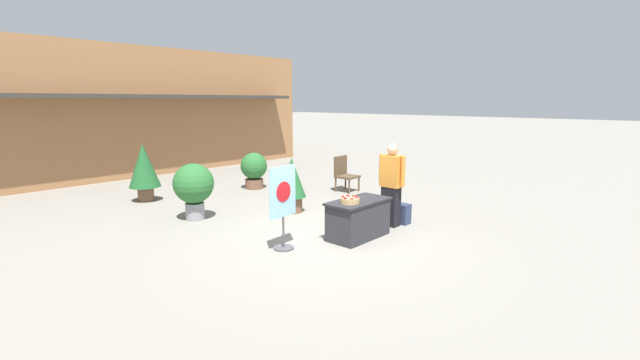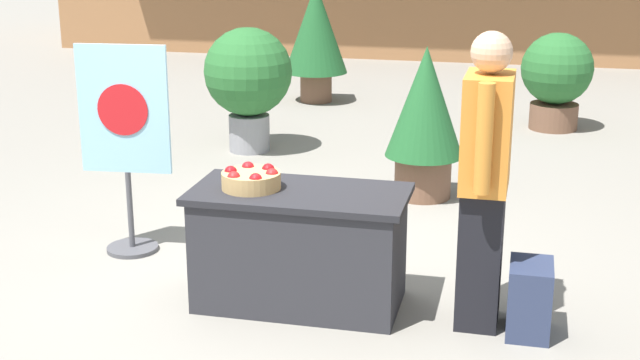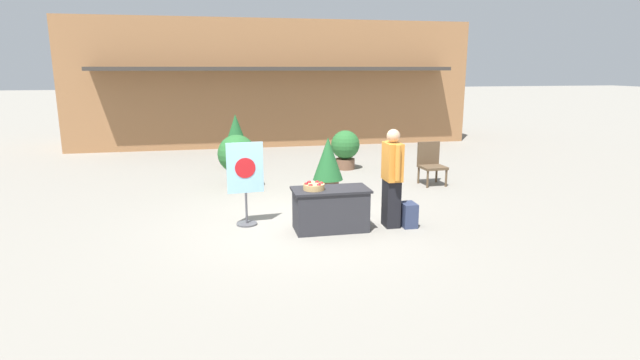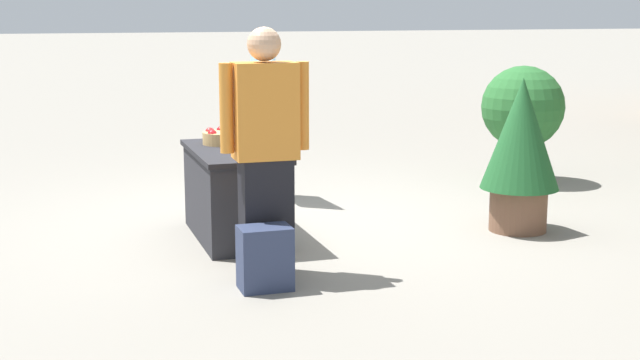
{
  "view_description": "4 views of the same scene",
  "coord_description": "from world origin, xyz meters",
  "px_view_note": "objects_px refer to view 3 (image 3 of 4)",
  "views": [
    {
      "loc": [
        -5.82,
        -5.22,
        2.56
      ],
      "look_at": [
        0.19,
        0.27,
        1.03
      ],
      "focal_mm": 24.0,
      "sensor_mm": 36.0,
      "label": 1
    },
    {
      "loc": [
        1.63,
        -5.39,
        2.31
      ],
      "look_at": [
        0.4,
        -0.14,
        0.67
      ],
      "focal_mm": 50.0,
      "sensor_mm": 36.0,
      "label": 2
    },
    {
      "loc": [
        -1.48,
        -8.42,
        2.69
      ],
      "look_at": [
        0.19,
        -0.54,
        0.88
      ],
      "focal_mm": 28.0,
      "sensor_mm": 36.0,
      "label": 3
    },
    {
      "loc": [
        7.19,
        -1.99,
        1.82
      ],
      "look_at": [
        0.65,
        0.08,
        0.49
      ],
      "focal_mm": 50.0,
      "sensor_mm": 36.0,
      "label": 4
    }
  ],
  "objects_px": {
    "display_table": "(331,209)",
    "potted_plant_near_right": "(236,136)",
    "apple_basket": "(314,186)",
    "backpack": "(408,215)",
    "potted_plant_far_left": "(328,164)",
    "poster_board": "(245,179)",
    "potted_plant_near_left": "(345,147)",
    "person_visitor": "(392,177)",
    "patio_chair": "(431,162)",
    "potted_plant_far_right": "(237,156)"
  },
  "relations": [
    {
      "from": "display_table",
      "to": "potted_plant_near_right",
      "type": "distance_m",
      "value": 6.01
    },
    {
      "from": "display_table",
      "to": "apple_basket",
      "type": "xyz_separation_m",
      "value": [
        -0.29,
        -0.02,
        0.42
      ]
    },
    {
      "from": "backpack",
      "to": "potted_plant_far_left",
      "type": "bearing_deg",
      "value": 110.5
    },
    {
      "from": "poster_board",
      "to": "potted_plant_near_left",
      "type": "distance_m",
      "value": 5.34
    },
    {
      "from": "person_visitor",
      "to": "backpack",
      "type": "relative_size",
      "value": 4.04
    },
    {
      "from": "potted_plant_near_left",
      "to": "potted_plant_near_right",
      "type": "bearing_deg",
      "value": 164.0
    },
    {
      "from": "potted_plant_far_left",
      "to": "poster_board",
      "type": "bearing_deg",
      "value": -137.38
    },
    {
      "from": "patio_chair",
      "to": "potted_plant_far_left",
      "type": "bearing_deg",
      "value": -80.42
    },
    {
      "from": "display_table",
      "to": "potted_plant_near_left",
      "type": "xyz_separation_m",
      "value": [
        1.58,
        5.02,
        0.23
      ]
    },
    {
      "from": "poster_board",
      "to": "potted_plant_far_right",
      "type": "height_order",
      "value": "poster_board"
    },
    {
      "from": "apple_basket",
      "to": "person_visitor",
      "type": "distance_m",
      "value": 1.36
    },
    {
      "from": "patio_chair",
      "to": "potted_plant_far_left",
      "type": "relative_size",
      "value": 0.78
    },
    {
      "from": "backpack",
      "to": "patio_chair",
      "type": "height_order",
      "value": "patio_chair"
    },
    {
      "from": "potted_plant_near_right",
      "to": "potted_plant_far_right",
      "type": "bearing_deg",
      "value": -92.15
    },
    {
      "from": "display_table",
      "to": "potted_plant_far_right",
      "type": "bearing_deg",
      "value": 112.35
    },
    {
      "from": "display_table",
      "to": "potted_plant_near_left",
      "type": "distance_m",
      "value": 5.27
    },
    {
      "from": "apple_basket",
      "to": "person_visitor",
      "type": "relative_size",
      "value": 0.21
    },
    {
      "from": "poster_board",
      "to": "potted_plant_near_right",
      "type": "bearing_deg",
      "value": 173.88
    },
    {
      "from": "poster_board",
      "to": "potted_plant_far_right",
      "type": "xyz_separation_m",
      "value": [
        -0.02,
        2.8,
        -0.07
      ]
    },
    {
      "from": "backpack",
      "to": "poster_board",
      "type": "height_order",
      "value": "poster_board"
    },
    {
      "from": "apple_basket",
      "to": "potted_plant_near_right",
      "type": "xyz_separation_m",
      "value": [
        -1.01,
        5.87,
        0.08
      ]
    },
    {
      "from": "patio_chair",
      "to": "potted_plant_near_left",
      "type": "height_order",
      "value": "potted_plant_near_left"
    },
    {
      "from": "display_table",
      "to": "apple_basket",
      "type": "distance_m",
      "value": 0.51
    },
    {
      "from": "display_table",
      "to": "backpack",
      "type": "height_order",
      "value": "display_table"
    },
    {
      "from": "patio_chair",
      "to": "potted_plant_far_left",
      "type": "distance_m",
      "value": 2.68
    },
    {
      "from": "potted_plant_far_left",
      "to": "potted_plant_near_left",
      "type": "relative_size",
      "value": 1.2
    },
    {
      "from": "potted_plant_near_left",
      "to": "potted_plant_near_right",
      "type": "relative_size",
      "value": 0.72
    },
    {
      "from": "apple_basket",
      "to": "person_visitor",
      "type": "height_order",
      "value": "person_visitor"
    },
    {
      "from": "display_table",
      "to": "backpack",
      "type": "distance_m",
      "value": 1.37
    },
    {
      "from": "apple_basket",
      "to": "potted_plant_near_left",
      "type": "bearing_deg",
      "value": 69.65
    },
    {
      "from": "person_visitor",
      "to": "apple_basket",
      "type": "bearing_deg",
      "value": 0.95
    },
    {
      "from": "potted_plant_far_left",
      "to": "potted_plant_near_right",
      "type": "xyz_separation_m",
      "value": [
        -1.77,
        3.57,
        0.16
      ]
    },
    {
      "from": "backpack",
      "to": "potted_plant_far_right",
      "type": "xyz_separation_m",
      "value": [
        -2.75,
        3.48,
        0.53
      ]
    },
    {
      "from": "poster_board",
      "to": "potted_plant_far_left",
      "type": "relative_size",
      "value": 1.15
    },
    {
      "from": "display_table",
      "to": "backpack",
      "type": "bearing_deg",
      "value": -4.11
    },
    {
      "from": "apple_basket",
      "to": "patio_chair",
      "type": "height_order",
      "value": "patio_chair"
    },
    {
      "from": "patio_chair",
      "to": "potted_plant_far_right",
      "type": "xyz_separation_m",
      "value": [
        -4.47,
        0.53,
        0.21
      ]
    },
    {
      "from": "potted_plant_near_right",
      "to": "poster_board",
      "type": "bearing_deg",
      "value": -90.84
    },
    {
      "from": "poster_board",
      "to": "display_table",
      "type": "bearing_deg",
      "value": 61.87
    },
    {
      "from": "patio_chair",
      "to": "potted_plant_near_right",
      "type": "distance_m",
      "value": 5.32
    },
    {
      "from": "display_table",
      "to": "patio_chair",
      "type": "xyz_separation_m",
      "value": [
        3.08,
        2.85,
        0.17
      ]
    },
    {
      "from": "potted_plant_near_left",
      "to": "apple_basket",
      "type": "bearing_deg",
      "value": -110.35
    },
    {
      "from": "poster_board",
      "to": "potted_plant_near_left",
      "type": "xyz_separation_m",
      "value": [
        2.95,
        4.44,
        -0.22
      ]
    },
    {
      "from": "poster_board",
      "to": "patio_chair",
      "type": "height_order",
      "value": "poster_board"
    },
    {
      "from": "potted_plant_near_left",
      "to": "poster_board",
      "type": "bearing_deg",
      "value": -123.62
    },
    {
      "from": "apple_basket",
      "to": "potted_plant_near_right",
      "type": "bearing_deg",
      "value": 99.74
    },
    {
      "from": "display_table",
      "to": "potted_plant_far_left",
      "type": "height_order",
      "value": "potted_plant_far_left"
    },
    {
      "from": "person_visitor",
      "to": "backpack",
      "type": "xyz_separation_m",
      "value": [
        0.29,
        -0.08,
        -0.66
      ]
    },
    {
      "from": "apple_basket",
      "to": "backpack",
      "type": "distance_m",
      "value": 1.75
    },
    {
      "from": "apple_basket",
      "to": "potted_plant_far_left",
      "type": "bearing_deg",
      "value": 71.62
    }
  ]
}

